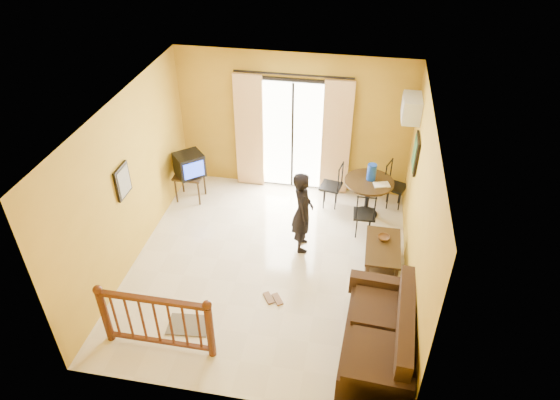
% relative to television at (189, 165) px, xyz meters
% --- Properties ---
extents(ground, '(5.00, 5.00, 0.00)m').
position_rel_television_xyz_m(ground, '(1.87, -1.66, -0.78)').
color(ground, beige).
rests_on(ground, ground).
extents(room_shell, '(5.00, 5.00, 5.00)m').
position_rel_television_xyz_m(room_shell, '(1.87, -1.66, 0.92)').
color(room_shell, white).
rests_on(room_shell, ground).
extents(balcony_door, '(2.25, 0.14, 2.46)m').
position_rel_television_xyz_m(balcony_door, '(1.87, 0.78, 0.41)').
color(balcony_door, black).
rests_on(balcony_door, ground).
extents(tv_table, '(0.55, 0.46, 0.56)m').
position_rel_television_xyz_m(tv_table, '(-0.03, 0.00, -0.30)').
color(tv_table, black).
rests_on(tv_table, ground).
extents(television, '(0.67, 0.67, 0.45)m').
position_rel_television_xyz_m(television, '(0.00, 0.00, 0.00)').
color(television, black).
rests_on(television, tv_table).
extents(picture_left, '(0.05, 0.42, 0.52)m').
position_rel_television_xyz_m(picture_left, '(-0.35, -1.86, 0.77)').
color(picture_left, black).
rests_on(picture_left, room_shell).
extents(dining_table, '(0.91, 0.91, 0.76)m').
position_rel_television_xyz_m(dining_table, '(3.41, 0.08, -0.18)').
color(dining_table, black).
rests_on(dining_table, ground).
extents(water_jug, '(0.17, 0.17, 0.31)m').
position_rel_television_xyz_m(water_jug, '(3.43, 0.15, 0.13)').
color(water_jug, '#1239AE').
rests_on(water_jug, dining_table).
extents(serving_tray, '(0.32, 0.25, 0.02)m').
position_rel_television_xyz_m(serving_tray, '(3.63, -0.02, -0.02)').
color(serving_tray, beige).
rests_on(serving_tray, dining_table).
extents(dining_chairs, '(1.70, 1.46, 0.95)m').
position_rel_television_xyz_m(dining_chairs, '(3.33, 0.05, -0.78)').
color(dining_chairs, black).
rests_on(dining_chairs, ground).
extents(air_conditioner, '(0.31, 0.60, 0.40)m').
position_rel_television_xyz_m(air_conditioner, '(3.96, 0.29, 1.37)').
color(air_conditioner, silver).
rests_on(air_conditioner, room_shell).
extents(botanical_print, '(0.05, 0.50, 0.60)m').
position_rel_television_xyz_m(botanical_print, '(4.08, -0.36, 0.87)').
color(botanical_print, black).
rests_on(botanical_print, room_shell).
extents(coffee_table, '(0.56, 1.01, 0.44)m').
position_rel_television_xyz_m(coffee_table, '(3.72, -1.34, -0.48)').
color(coffee_table, black).
rests_on(coffee_table, ground).
extents(bowl, '(0.22, 0.22, 0.06)m').
position_rel_television_xyz_m(bowl, '(3.72, -1.17, -0.31)').
color(bowl, brown).
rests_on(bowl, coffee_table).
extents(sofa, '(0.97, 1.92, 0.90)m').
position_rel_television_xyz_m(sofa, '(3.73, -3.13, -0.45)').
color(sofa, '#321E13').
rests_on(sofa, ground).
extents(standing_person, '(0.46, 0.61, 1.51)m').
position_rel_television_xyz_m(standing_person, '(2.34, -1.08, -0.03)').
color(standing_person, black).
rests_on(standing_person, ground).
extents(stair_balustrade, '(1.63, 0.13, 1.04)m').
position_rel_television_xyz_m(stair_balustrade, '(0.72, -3.56, -0.22)').
color(stair_balustrade, '#471E0F').
rests_on(stair_balustrade, ground).
extents(doormat, '(0.64, 0.46, 0.02)m').
position_rel_television_xyz_m(doormat, '(0.97, -3.13, -0.77)').
color(doormat, '#5D574B').
rests_on(doormat, ground).
extents(sandals, '(0.36, 0.26, 0.03)m').
position_rel_television_xyz_m(sandals, '(2.09, -2.40, -0.77)').
color(sandals, brown).
rests_on(sandals, ground).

